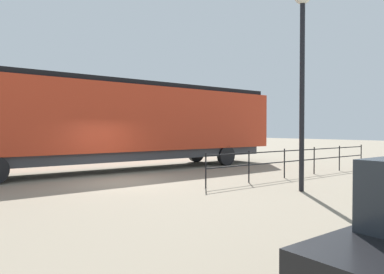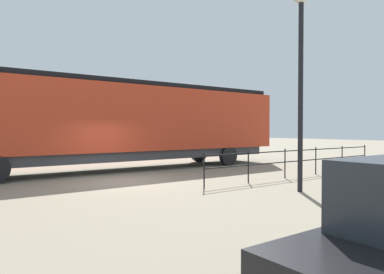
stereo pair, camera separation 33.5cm
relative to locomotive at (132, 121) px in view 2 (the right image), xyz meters
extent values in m
plane|color=gray|center=(3.50, -2.13, -2.44)|extent=(120.00, 120.00, 0.00)
cube|color=red|center=(0.00, -0.49, 0.12)|extent=(3.05, 18.05, 3.12)
cube|color=black|center=(0.00, 7.50, -0.35)|extent=(2.93, 2.08, 2.19)
cube|color=black|center=(0.00, -0.49, 1.80)|extent=(2.75, 17.33, 0.24)
cube|color=#38383D|center=(0.00, -0.49, -1.66)|extent=(2.75, 16.61, 0.45)
cylinder|color=black|center=(-1.38, 5.29, -1.89)|extent=(0.30, 1.10, 1.10)
cylinder|color=black|center=(1.38, 5.29, -1.89)|extent=(0.30, 1.10, 1.10)
cylinder|color=black|center=(8.96, 1.61, 0.67)|extent=(0.16, 0.16, 6.21)
cube|color=black|center=(6.63, 4.79, -1.31)|extent=(0.04, 10.64, 0.04)
cube|color=black|center=(6.63, 4.79, -1.77)|extent=(0.04, 10.64, 0.04)
cylinder|color=black|center=(6.63, -0.53, -1.83)|extent=(0.05, 0.05, 1.22)
cylinder|color=black|center=(6.63, 1.60, -1.83)|extent=(0.05, 0.05, 1.22)
cylinder|color=black|center=(6.63, 3.73, -1.83)|extent=(0.05, 0.05, 1.22)
cylinder|color=black|center=(6.63, 5.85, -1.83)|extent=(0.05, 0.05, 1.22)
cylinder|color=black|center=(6.63, 7.98, -1.83)|extent=(0.05, 0.05, 1.22)
cylinder|color=black|center=(6.63, 10.11, -1.83)|extent=(0.05, 0.05, 1.22)
camera|label=1|loc=(15.87, -8.16, -0.42)|focal=32.71mm
camera|label=2|loc=(16.07, -7.89, -0.42)|focal=32.71mm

